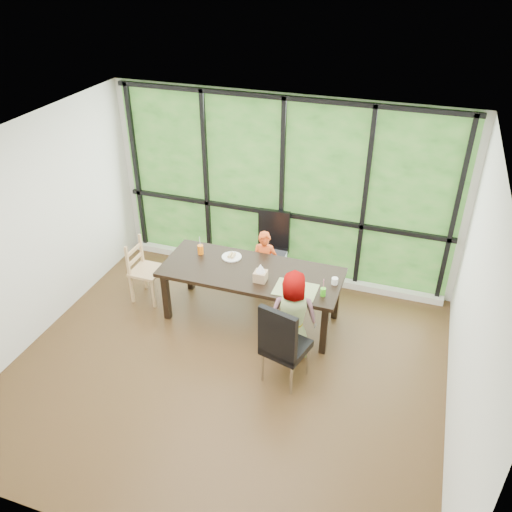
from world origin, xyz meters
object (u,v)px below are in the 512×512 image
dining_table (251,295)px  tissue_box (261,276)px  chair_interior_leather (286,342)px  orange_cup (201,250)px  white_mug (335,281)px  plate_far (232,257)px  green_cup (323,292)px  chair_window_leather (270,250)px  child_toddler (265,265)px  chair_end_beech (147,271)px  child_older (291,315)px  plate_near (294,288)px

dining_table → tissue_box: (0.18, -0.17, 0.44)m
chair_interior_leather → orange_cup: (-1.52, 1.12, 0.27)m
white_mug → chair_interior_leather: bearing=-108.2°
plate_far → green_cup: (1.34, -0.46, 0.04)m
chair_window_leather → child_toddler: chair_window_leather is taller
chair_end_beech → child_older: bearing=-101.9°
plate_far → tissue_box: tissue_box is taller
chair_window_leather → plate_far: (-0.33, -0.68, 0.22)m
chair_window_leather → white_mug: chair_window_leather is taller
chair_interior_leather → dining_table: bearing=-37.0°
dining_table → child_toddler: size_ratio=2.31×
plate_far → orange_cup: (-0.43, -0.04, 0.06)m
plate_near → tissue_box: tissue_box is taller
white_mug → chair_window_leather: bearing=142.1°
chair_interior_leather → green_cup: bearing=-94.5°
chair_end_beech → child_toddler: child_toddler is taller
chair_window_leather → plate_near: 1.30m
child_toddler → green_cup: size_ratio=9.76×
chair_end_beech → plate_far: (1.16, 0.25, 0.31)m
dining_table → green_cup: (0.99, -0.23, 0.43)m
orange_cup → child_older: bearing=-25.6°
plate_far → white_mug: bearing=-6.7°
child_toddler → tissue_box: 0.82m
plate_far → orange_cup: 0.44m
green_cup → white_mug: (0.08, 0.29, -0.01)m
chair_end_beech → child_older: 2.26m
dining_table → chair_interior_leather: bearing=-51.6°
child_older → chair_interior_leather: bearing=82.3°
green_cup → white_mug: bearing=74.0°
dining_table → white_mug: size_ratio=28.41×
chair_window_leather → chair_interior_leather: bearing=-69.8°
chair_end_beech → dining_table: bearing=-88.1°
chair_window_leather → child_toddler: (0.03, -0.35, -0.04)m
chair_interior_leather → chair_window_leather: bearing=-52.8°
chair_interior_leather → green_cup: size_ratio=10.49×
plate_far → plate_near: (0.97, -0.42, -0.00)m
green_cup → tissue_box: 0.81m
chair_window_leather → tissue_box: (0.21, -1.08, 0.28)m
chair_end_beech → green_cup: 2.53m
plate_near → child_toddler: bearing=129.4°
child_older → plate_near: bearing=-94.4°
plate_far → child_older: bearing=-35.7°
plate_far → child_toddler: bearing=43.7°
child_older → green_cup: (0.30, 0.29, 0.21)m
chair_interior_leather → chair_end_beech: chair_interior_leather is taller
tissue_box → plate_near: bearing=-3.2°
chair_interior_leather → tissue_box: bearing=-39.3°
chair_interior_leather → tissue_box: 0.99m
dining_table → green_cup: green_cup is taller
child_toddler → child_older: size_ratio=0.85×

